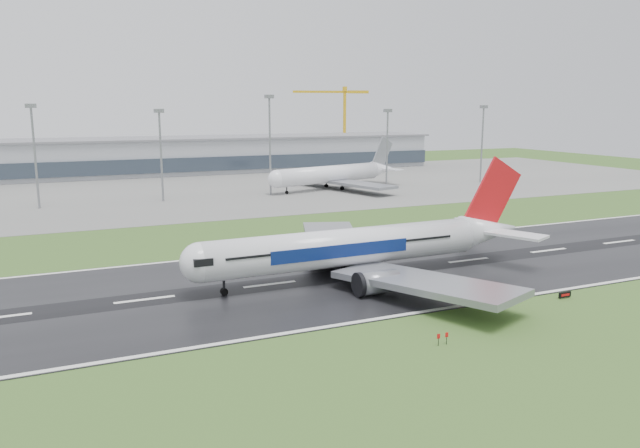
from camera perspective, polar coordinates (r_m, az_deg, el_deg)
name	(u,v)px	position (r m, az deg, el deg)	size (l,w,h in m)	color
ground	(376,272)	(108.85, 5.29, -4.48)	(520.00, 520.00, 0.00)	#32551F
runway	(376,272)	(108.84, 5.29, -4.45)	(400.00, 45.00, 0.10)	black
apron	(208,188)	(224.41, -10.44, 3.30)	(400.00, 130.00, 0.08)	slate
terminal	(175,156)	(282.09, -13.38, 6.21)	(240.00, 36.00, 15.00)	#9699A0
main_airliner	(368,223)	(103.20, 4.54, 0.11)	(63.82, 60.78, 18.84)	silver
parked_airliner	(333,165)	(218.35, 1.24, 5.55)	(58.59, 54.55, 17.17)	white
tower_crane	(345,125)	(324.94, 2.31, 9.26)	(40.10, 2.19, 39.95)	gold
runway_sign	(565,295)	(100.70, 21.93, -6.20)	(2.30, 0.26, 1.04)	black
floodmast_1	(35,159)	(192.12, -25.09, 5.52)	(0.64, 0.64, 28.64)	gray
floodmast_2	(161,158)	(194.67, -14.64, 6.03)	(0.64, 0.64, 27.19)	gray
floodmast_3	(270,147)	(203.24, -4.70, 7.16)	(0.64, 0.64, 31.69)	gray
floodmast_4	(387,151)	(222.00, 6.29, 6.85)	(0.64, 0.64, 27.12)	gray
floodmast_5	(482,146)	(245.86, 14.91, 7.09)	(0.64, 0.64, 28.48)	gray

